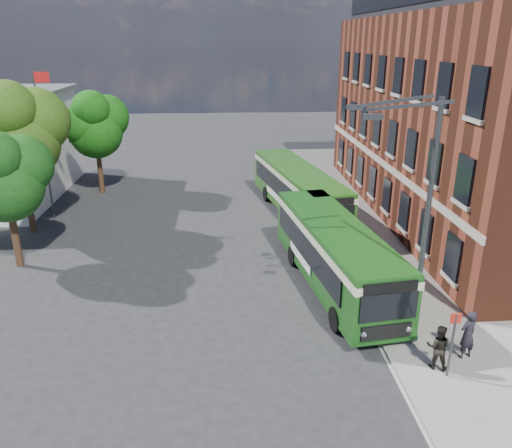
{
  "coord_description": "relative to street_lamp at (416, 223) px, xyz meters",
  "views": [
    {
      "loc": [
        -1.65,
        -17.55,
        10.7
      ],
      "look_at": [
        -0.17,
        5.18,
        2.2
      ],
      "focal_mm": 35.0,
      "sensor_mm": 36.0,
      "label": 1
    }
  ],
  "objects": [
    {
      "name": "flagpole",
      "position": [
        -17.29,
        15.0,
        0.15
      ],
      "size": [
        0.95,
        0.1,
        9.0
      ],
      "color": "#3C3F41",
      "rests_on": "ground"
    },
    {
      "name": "kerb_line",
      "position": [
        -0.89,
        10.0,
        -4.79
      ],
      "size": [
        0.12,
        48.0,
        0.01
      ],
      "primitive_type": "cube",
      "color": "beige",
      "rests_on": "ground"
    },
    {
      "name": "bus_rear",
      "position": [
        -1.84,
        14.77,
        -2.96
      ],
      "size": [
        4.78,
        12.39,
        3.02
      ],
      "color": "#235817",
      "rests_on": "ground"
    },
    {
      "name": "street_lamp",
      "position": [
        0.0,
        0.0,
        0.0
      ],
      "size": [
        2.96,
        2.38,
        9.0
      ],
      "color": "#3C3F41",
      "rests_on": "ground"
    },
    {
      "name": "bus_stop_sign",
      "position": [
        0.76,
        -2.2,
        -3.28
      ],
      "size": [
        0.35,
        0.08,
        2.52
      ],
      "color": "#3C3F41",
      "rests_on": "ground"
    },
    {
      "name": "tree_right",
      "position": [
        -15.47,
        20.45,
        0.26
      ],
      "size": [
        4.41,
        4.19,
        7.45
      ],
      "color": "#362413",
      "rests_on": "ground"
    },
    {
      "name": "ground",
      "position": [
        -4.84,
        2.0,
        -4.79
      ],
      "size": [
        120.0,
        120.0,
        0.0
      ],
      "primitive_type": "plane",
      "color": "#252427",
      "rests_on": "ground"
    },
    {
      "name": "bus_front",
      "position": [
        -1.64,
        4.68,
        -2.96
      ],
      "size": [
        4.03,
        11.13,
        3.02
      ],
      "color": "#174D15",
      "rests_on": "ground"
    },
    {
      "name": "pavement",
      "position": [
        2.16,
        10.0,
        -4.72
      ],
      "size": [
        6.0,
        48.0,
        0.15
      ],
      "primitive_type": "cube",
      "color": "gray",
      "rests_on": "ground"
    },
    {
      "name": "pedestrian_b",
      "position": [
        0.57,
        -1.72,
        -3.83
      ],
      "size": [
        0.97,
        0.88,
        1.62
      ],
      "primitive_type": "imported",
      "rotation": [
        0.0,
        0.0,
        2.73
      ],
      "color": "black",
      "rests_on": "pavement"
    },
    {
      "name": "pedestrian_a",
      "position": [
        1.81,
        -1.21,
        -3.73
      ],
      "size": [
        0.78,
        0.64,
        1.82
      ],
      "primitive_type": "imported",
      "rotation": [
        0.0,
        0.0,
        3.49
      ],
      "color": "black",
      "rests_on": "pavement"
    },
    {
      "name": "tree_left",
      "position": [
        -16.77,
        7.85,
        -0.12
      ],
      "size": [
        4.08,
        3.88,
        6.89
      ],
      "color": "#362413",
      "rests_on": "ground"
    },
    {
      "name": "brick_office",
      "position": [
        9.16,
        14.0,
        2.18
      ],
      "size": [
        12.1,
        26.0,
        14.2
      ],
      "color": "maroon",
      "rests_on": "ground"
    },
    {
      "name": "tree_mid",
      "position": [
        -17.77,
        12.65,
        1.14
      ],
      "size": [
        5.17,
        4.92,
        8.74
      ],
      "color": "#362413",
      "rests_on": "ground"
    }
  ]
}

